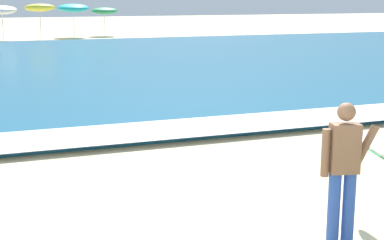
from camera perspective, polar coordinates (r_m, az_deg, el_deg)
sea at (r=25.42m, az=-13.89°, el=5.13°), size 120.00×28.00×0.14m
surf_foam at (r=12.36m, az=-6.37°, el=-1.21°), size 120.00×1.77×0.01m
surfer_with_board at (r=7.32m, az=16.37°, el=-3.71°), size 1.24×2.74×1.73m
beach_umbrella_4 at (r=42.62m, az=-18.03°, el=10.16°), size 2.01×2.05×2.38m
beach_umbrella_5 at (r=42.06m, az=-14.61°, el=10.53°), size 2.06×2.10×2.51m
beach_umbrella_6 at (r=44.37m, az=-11.48°, el=10.63°), size 2.25×2.28×2.44m
beach_umbrella_7 at (r=45.37m, az=-8.52°, el=10.46°), size 1.99×2.00×2.11m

